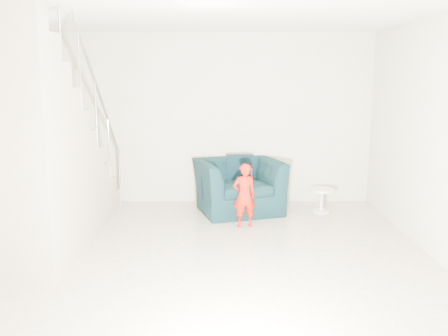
{
  "coord_description": "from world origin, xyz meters",
  "views": [
    {
      "loc": [
        0.15,
        -4.82,
        1.99
      ],
      "look_at": [
        0.15,
        1.2,
        0.85
      ],
      "focal_mm": 38.0,
      "sensor_mm": 36.0,
      "label": 1
    }
  ],
  "objects": [
    {
      "name": "throw",
      "position": [
        -0.16,
        2.18,
        0.49
      ],
      "size": [
        0.05,
        0.47,
        0.53
      ],
      "primitive_type": "cube",
      "color": "black",
      "rests_on": "armchair"
    },
    {
      "name": "staircase",
      "position": [
        -2.0,
        0.55,
        0.95
      ],
      "size": [
        1.02,
        3.03,
        3.62
      ],
      "color": "#ADA089",
      "rests_on": "floor"
    },
    {
      "name": "phone",
      "position": [
        0.52,
        1.37,
        0.76
      ],
      "size": [
        0.02,
        0.05,
        0.1
      ],
      "primitive_type": "cube",
      "rotation": [
        0.0,
        0.0,
        -0.07
      ],
      "color": "black",
      "rests_on": "toddler"
    },
    {
      "name": "ceiling",
      "position": [
        0.0,
        0.0,
        2.7
      ],
      "size": [
        5.5,
        5.5,
        0.0
      ],
      "primitive_type": "plane",
      "rotation": [
        3.14,
        0.0,
        0.0
      ],
      "color": "silver",
      "rests_on": "back_wall"
    },
    {
      "name": "side_table",
      "position": [
        1.62,
        2.1,
        0.24
      ],
      "size": [
        0.36,
        0.36,
        0.36
      ],
      "color": "silver",
      "rests_on": "floor"
    },
    {
      "name": "floor",
      "position": [
        0.0,
        0.0,
        0.0
      ],
      "size": [
        5.5,
        5.5,
        0.0
      ],
      "primitive_type": "plane",
      "color": "gray",
      "rests_on": "ground"
    },
    {
      "name": "armchair",
      "position": [
        0.37,
        2.16,
        0.39
      ],
      "size": [
        1.46,
        1.35,
        0.78
      ],
      "primitive_type": "imported",
      "rotation": [
        0.0,
        0.0,
        0.29
      ],
      "color": "black",
      "rests_on": "floor"
    },
    {
      "name": "cushion",
      "position": [
        0.39,
        2.39,
        0.63
      ],
      "size": [
        0.42,
        0.2,
        0.41
      ],
      "primitive_type": "cube",
      "rotation": [
        0.21,
        0.0,
        0.0
      ],
      "color": "black",
      "rests_on": "armchair"
    },
    {
      "name": "front_wall",
      "position": [
        0.0,
        -2.75,
        1.35
      ],
      "size": [
        5.0,
        0.0,
        5.0
      ],
      "primitive_type": "plane",
      "rotation": [
        -1.57,
        0.0,
        0.0
      ],
      "color": "#B9B196",
      "rests_on": "floor"
    },
    {
      "name": "back_wall",
      "position": [
        0.0,
        2.75,
        1.35
      ],
      "size": [
        5.0,
        0.0,
        5.0
      ],
      "primitive_type": "plane",
      "rotation": [
        1.57,
        0.0,
        0.0
      ],
      "color": "#B9B196",
      "rests_on": "floor"
    },
    {
      "name": "toddler",
      "position": [
        0.42,
        1.39,
        0.44
      ],
      "size": [
        0.36,
        0.28,
        0.88
      ],
      "primitive_type": "imported",
      "rotation": [
        0.0,
        0.0,
        3.39
      ],
      "color": "#A91C05",
      "rests_on": "floor"
    }
  ]
}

